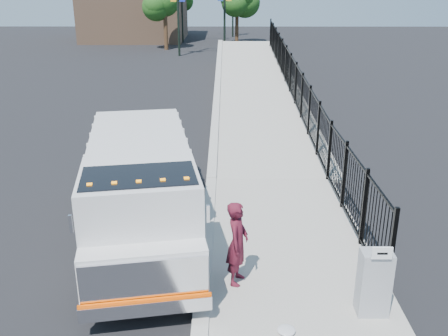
{
  "coord_description": "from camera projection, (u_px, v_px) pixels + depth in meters",
  "views": [
    {
      "loc": [
        0.45,
        -10.18,
        5.8
      ],
      "look_at": [
        0.4,
        2.0,
        1.22
      ],
      "focal_mm": 40.0,
      "sensor_mm": 36.0,
      "label": 1
    }
  ],
  "objects": [
    {
      "name": "light_pole_1",
      "position": [
        221.0,
        0.0,
        40.98
      ],
      "size": [
        3.78,
        0.22,
        8.0
      ],
      "color": "black",
      "rests_on": "ground"
    },
    {
      "name": "arrow_sign",
      "position": [
        382.0,
        253.0,
        8.44
      ],
      "size": [
        0.35,
        0.04,
        0.22
      ],
      "primitive_type": "cube",
      "color": "white",
      "rests_on": "utility_cabinet"
    },
    {
      "name": "truck",
      "position": [
        140.0,
        186.0,
        11.46
      ],
      "size": [
        3.51,
        7.5,
        2.47
      ],
      "rotation": [
        0.0,
        0.0,
        0.18
      ],
      "color": "black",
      "rests_on": "ground"
    },
    {
      "name": "building",
      "position": [
        135.0,
        0.0,
        51.39
      ],
      "size": [
        10.0,
        10.0,
        8.0
      ],
      "primitive_type": "cube",
      "color": "#8C664C",
      "rests_on": "ground"
    },
    {
      "name": "sidewalk",
      "position": [
        302.0,
        297.0,
        9.67
      ],
      "size": [
        3.55,
        12.0,
        0.12
      ],
      "primitive_type": "cube",
      "color": "#9E998E",
      "rests_on": "ground"
    },
    {
      "name": "tree_0",
      "position": [
        165.0,
        4.0,
        43.45
      ],
      "size": [
        2.75,
        2.75,
        5.37
      ],
      "color": "#382314",
      "rests_on": "ground"
    },
    {
      "name": "iron_fence",
      "position": [
        295.0,
        97.0,
        22.47
      ],
      "size": [
        0.1,
        28.0,
        1.8
      ],
      "primitive_type": "cube",
      "color": "black",
      "rests_on": "ground"
    },
    {
      "name": "utility_cabinet",
      "position": [
        374.0,
        283.0,
        8.91
      ],
      "size": [
        0.55,
        0.4,
        1.25
      ],
      "primitive_type": "cube",
      "color": "gray",
      "rests_on": "sidewalk"
    },
    {
      "name": "light_pole_0",
      "position": [
        182.0,
        0.0,
        39.58
      ],
      "size": [
        3.78,
        0.22,
        8.0
      ],
      "color": "black",
      "rests_on": "ground"
    },
    {
      "name": "tree_1",
      "position": [
        237.0,
        1.0,
        48.25
      ],
      "size": [
        2.69,
        2.69,
        5.34
      ],
      "color": "#382314",
      "rests_on": "ground"
    },
    {
      "name": "ground",
      "position": [
        207.0,
        248.0,
        11.57
      ],
      "size": [
        120.0,
        120.0,
        0.0
      ],
      "primitive_type": "plane",
      "color": "black",
      "rests_on": "ground"
    },
    {
      "name": "debris",
      "position": [
        286.0,
        330.0,
        8.59
      ],
      "size": [
        0.33,
        0.33,
        0.08
      ],
      "primitive_type": "ellipsoid",
      "color": "silver",
      "rests_on": "sidewalk"
    },
    {
      "name": "worker",
      "position": [
        237.0,
        243.0,
        9.76
      ],
      "size": [
        0.56,
        0.72,
        1.74
      ],
      "primitive_type": "imported",
      "rotation": [
        0.0,
        0.0,
        1.31
      ],
      "color": "#511321",
      "rests_on": "sidewalk"
    },
    {
      "name": "curb",
      "position": [
        203.0,
        296.0,
        9.67
      ],
      "size": [
        0.3,
        12.0,
        0.16
      ],
      "primitive_type": "cube",
      "color": "#ADAAA3",
      "rests_on": "ground"
    },
    {
      "name": "ramp",
      "position": [
        258.0,
        97.0,
        26.54
      ],
      "size": [
        3.95,
        24.06,
        3.19
      ],
      "primitive_type": "cube",
      "rotation": [
        0.06,
        0.0,
        0.0
      ],
      "color": "#9E998E",
      "rests_on": "ground"
    }
  ]
}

